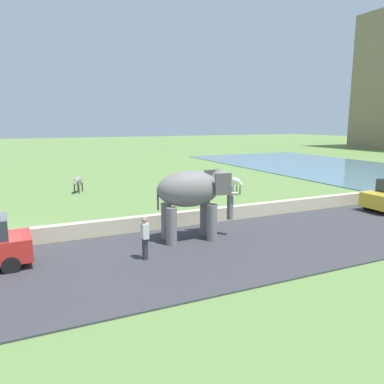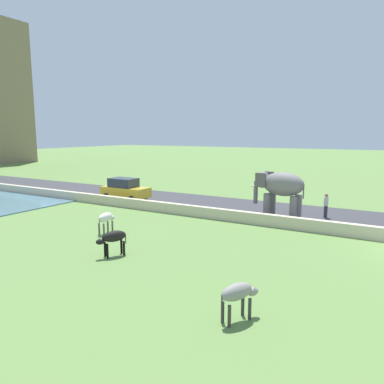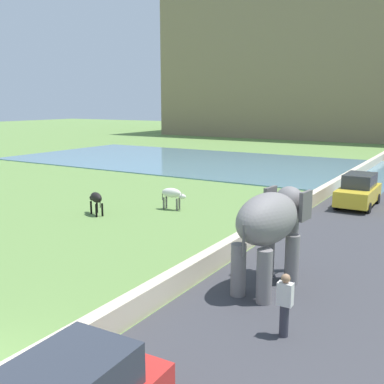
{
  "view_description": "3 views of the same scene",
  "coord_description": "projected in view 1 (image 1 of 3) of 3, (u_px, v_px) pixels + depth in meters",
  "views": [
    {
      "loc": [
        17.21,
        1.43,
        4.96
      ],
      "look_at": [
        0.89,
        8.98,
        1.57
      ],
      "focal_mm": 34.72,
      "sensor_mm": 36.0,
      "label": 1
    },
    {
      "loc": [
        -19.23,
        1.1,
        5.44
      ],
      "look_at": [
        0.24,
        12.46,
        1.79
      ],
      "focal_mm": 34.3,
      "sensor_mm": 36.0,
      "label": 2
    },
    {
      "loc": [
        8.19,
        -4.41,
        5.55
      ],
      "look_at": [
        -1.56,
        11.64,
        1.84
      ],
      "focal_mm": 42.52,
      "sensor_mm": 36.0,
      "label": 3
    }
  ],
  "objects": [
    {
      "name": "cow_grey",
      "position": [
        78.0,
        181.0,
        26.42
      ],
      "size": [
        1.39,
        0.91,
        1.15
      ],
      "color": "gray",
      "rests_on": "ground"
    },
    {
      "name": "elephant",
      "position": [
        194.0,
        193.0,
        15.48
      ],
      "size": [
        1.68,
        3.54,
        2.99
      ],
      "color": "slate",
      "rests_on": "ground"
    },
    {
      "name": "lake",
      "position": [
        328.0,
        167.0,
        41.64
      ],
      "size": [
        36.0,
        18.0,
        0.08
      ],
      "primitive_type": "cube",
      "color": "slate",
      "rests_on": "ground"
    },
    {
      "name": "cow_white",
      "position": [
        236.0,
        182.0,
        25.95
      ],
      "size": [
        1.41,
        0.57,
        1.15
      ],
      "color": "silver",
      "rests_on": "ground"
    },
    {
      "name": "cow_black",
      "position": [
        182.0,
        179.0,
        27.12
      ],
      "size": [
        1.38,
        0.94,
        1.15
      ],
      "color": "black",
      "rests_on": "ground"
    },
    {
      "name": "barrier_wall",
      "position": [
        332.0,
        201.0,
        21.97
      ],
      "size": [
        0.4,
        110.0,
        0.71
      ],
      "primitive_type": "cube",
      "color": "beige",
      "rests_on": "ground"
    },
    {
      "name": "person_beside_elephant",
      "position": [
        145.0,
        238.0,
        13.34
      ],
      "size": [
        0.36,
        0.22,
        1.63
      ],
      "color": "#33333D",
      "rests_on": "ground"
    }
  ]
}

